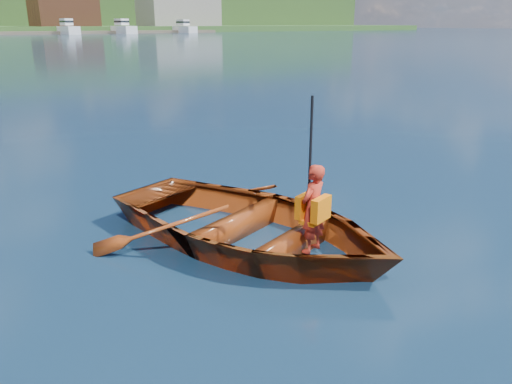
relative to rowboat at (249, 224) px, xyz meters
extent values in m
plane|color=#142947|center=(-1.22, -0.75, -0.30)|extent=(600.00, 600.00, 0.00)
imported|color=brown|center=(0.00, 0.00, 0.00)|extent=(4.23, 5.04, 0.89)
imported|color=red|center=(0.41, -0.81, 0.38)|extent=(0.48, 0.39, 1.15)
cube|color=orange|center=(0.45, -0.93, 0.40)|extent=(0.35, 0.20, 0.30)
cube|color=orange|center=(0.38, -0.70, 0.40)|extent=(0.35, 0.18, 0.30)
cube|color=orange|center=(0.41, -0.81, 0.22)|extent=(0.35, 0.30, 0.05)
cylinder|color=black|center=(0.51, -0.63, 0.78)|extent=(0.05, 0.05, 1.96)
cube|color=brown|center=(43.78, 164.25, 6.20)|extent=(18.00, 16.00, 9.00)
cube|color=#9B948D|center=(83.78, 164.25, 7.20)|extent=(26.00, 16.00, 11.00)
cube|color=white|center=(38.36, 142.25, 0.64)|extent=(3.20, 11.44, 2.35)
cube|color=white|center=(38.36, 143.40, 2.95)|extent=(2.24, 5.15, 1.80)
cube|color=black|center=(38.36, 143.40, 3.05)|extent=(2.31, 5.38, 0.50)
cube|color=white|center=(54.23, 142.25, 0.65)|extent=(3.44, 12.28, 2.38)
cube|color=white|center=(54.23, 143.48, 2.98)|extent=(2.41, 5.53, 1.80)
cube|color=black|center=(54.23, 143.48, 3.08)|extent=(2.48, 5.77, 0.50)
cube|color=white|center=(74.28, 142.25, 0.60)|extent=(3.09, 11.05, 2.24)
cube|color=white|center=(74.28, 143.36, 2.84)|extent=(2.17, 4.97, 1.80)
cube|color=black|center=(74.28, 143.36, 2.94)|extent=(2.23, 5.19, 0.50)
cylinder|color=#382314|center=(150.90, 223.29, 9.88)|extent=(0.80, 0.80, 2.73)
sphere|color=#225519|center=(150.90, 223.29, 13.52)|extent=(5.10, 5.10, 5.10)
cylinder|color=#382314|center=(92.00, 217.23, 9.28)|extent=(0.80, 0.80, 3.97)
cylinder|color=#382314|center=(51.83, 218.46, 9.42)|extent=(0.80, 0.80, 3.74)
cylinder|color=#382314|center=(92.05, 196.60, 5.21)|extent=(0.80, 0.80, 4.08)
sphere|color=#225519|center=(92.05, 196.60, 10.66)|extent=(7.62, 7.62, 7.62)
cylinder|color=#382314|center=(83.20, 234.10, 12.39)|extent=(0.80, 0.80, 3.43)
cylinder|color=#382314|center=(63.99, 205.58, 6.41)|extent=(0.80, 0.80, 2.89)
sphere|color=#225519|center=(63.99, 205.58, 10.27)|extent=(5.40, 5.40, 5.40)
camera|label=1|loc=(-3.57, -5.15, 2.58)|focal=35.00mm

